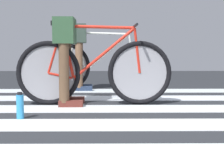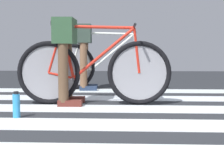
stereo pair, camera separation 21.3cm
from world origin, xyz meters
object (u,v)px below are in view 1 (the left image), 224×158
at_px(bicycle_1_of_2, 94,71).
at_px(water_bottle, 20,106).
at_px(cyclist_2_of_2, 79,48).
at_px(cyclist_1_of_2, 66,49).
at_px(bicycle_2_of_2, 100,65).

distance_m(bicycle_1_of_2, water_bottle, 1.03).
height_order(cyclist_2_of_2, water_bottle, cyclist_2_of_2).
bearing_deg(cyclist_2_of_2, cyclist_1_of_2, -94.22).
xyz_separation_m(bicycle_1_of_2, bicycle_2_of_2, (0.03, 1.42, 0.00)).
bearing_deg(cyclist_1_of_2, water_bottle, -113.04).
distance_m(cyclist_1_of_2, water_bottle, 0.97).
bearing_deg(water_bottle, bicycle_2_of_2, 73.46).
relative_size(cyclist_1_of_2, cyclist_2_of_2, 0.96).
height_order(bicycle_2_of_2, cyclist_2_of_2, cyclist_2_of_2).
distance_m(cyclist_2_of_2, water_bottle, 2.26).
relative_size(cyclist_2_of_2, water_bottle, 4.15).
distance_m(bicycle_1_of_2, cyclist_2_of_2, 1.46).
bearing_deg(cyclist_2_of_2, bicycle_2_of_2, 0.00).
relative_size(bicycle_2_of_2, water_bottle, 7.18).
distance_m(bicycle_2_of_2, cyclist_2_of_2, 0.41).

